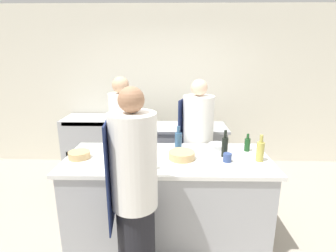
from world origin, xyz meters
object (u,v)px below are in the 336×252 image
object	(u,v)px
bottle_olive_oil	(178,140)
bottle_sauce	(150,159)
bottle_wine	(225,146)
oven_range	(93,143)
bowl_wooden_salad	(126,161)
bowl_prep_small	(79,155)
chef_at_pass_far	(197,145)
bottle_water	(247,144)
bottle_cooking_oil	(144,142)
bowl_mixing_large	(217,146)
chef_at_prep_near	(134,197)
bowl_ceramic_blue	(182,155)
cup	(227,158)
bottle_vinegar	(260,151)
chef_at_stove	(123,141)

from	to	relation	value
bottle_olive_oil	bottle_sauce	bearing A→B (deg)	-117.03
bottle_wine	bottle_sauce	xyz separation A→B (m)	(-0.77, -0.34, -0.02)
oven_range	bowl_wooden_salad	size ratio (longest dim) A/B	3.95
oven_range	bottle_olive_oil	distance (m)	2.19
bottle_olive_oil	bowl_prep_small	distance (m)	1.09
chef_at_pass_far	bottle_olive_oil	distance (m)	0.53
oven_range	bottle_water	size ratio (longest dim) A/B	4.65
oven_range	bottle_water	bearing A→B (deg)	-34.54
bottle_sauce	oven_range	bearing A→B (deg)	120.07
bottle_cooking_oil	bowl_mixing_large	xyz separation A→B (m)	(0.86, 0.04, -0.06)
bottle_olive_oil	bowl_wooden_salad	xyz separation A→B (m)	(-0.53, -0.42, -0.07)
bowl_wooden_salad	chef_at_prep_near	bearing A→B (deg)	-74.17
bowl_wooden_salad	bowl_ceramic_blue	bearing A→B (deg)	15.24
bowl_mixing_large	bowl_wooden_salad	bearing A→B (deg)	-154.07
bottle_water	bowl_prep_small	xyz separation A→B (m)	(-1.83, -0.25, -0.04)
bottle_wine	bowl_prep_small	world-z (taller)	bottle_wine
bottle_cooking_oil	cup	bearing A→B (deg)	-22.01
bottle_vinegar	bowl_prep_small	world-z (taller)	bottle_vinegar
bottle_vinegar	bottle_cooking_oil	size ratio (longest dim) A/B	1.33
bottle_vinegar	bottle_wine	distance (m)	0.36
bowl_wooden_salad	bowl_prep_small	bearing A→B (deg)	164.06
chef_at_prep_near	chef_at_pass_far	world-z (taller)	chef_at_prep_near
oven_range	bowl_ceramic_blue	xyz separation A→B (m)	(1.50, -1.79, 0.50)
chef_at_prep_near	chef_at_stove	bearing A→B (deg)	6.96
chef_at_pass_far	bowl_ceramic_blue	bearing A→B (deg)	-177.85
oven_range	bottle_sauce	distance (m)	2.44
bottle_wine	bowl_wooden_salad	size ratio (longest dim) A/B	1.24
chef_at_prep_near	chef_at_pass_far	xyz separation A→B (m)	(0.63, 1.40, -0.05)
chef_at_stove	bowl_ceramic_blue	world-z (taller)	chef_at_stove
cup	chef_at_pass_far	bearing A→B (deg)	107.07
bottle_sauce	bowl_mixing_large	world-z (taller)	bottle_sauce
bottle_olive_oil	bottle_wine	world-z (taller)	bottle_wine
chef_at_pass_far	bottle_vinegar	bearing A→B (deg)	-122.05
bottle_sauce	bowl_prep_small	distance (m)	0.82
bottle_olive_oil	bottle_vinegar	size ratio (longest dim) A/B	0.99
bottle_cooking_oil	bottle_water	size ratio (longest dim) A/B	1.05
chef_at_prep_near	bottle_olive_oil	xyz separation A→B (m)	(0.37, 0.97, 0.15)
bottle_vinegar	bowl_ceramic_blue	bearing A→B (deg)	176.79
chef_at_pass_far	bowl_wooden_salad	bearing A→B (deg)	157.46
chef_at_stove	bowl_ceramic_blue	size ratio (longest dim) A/B	6.22
chef_at_prep_near	bowl_mixing_large	size ratio (longest dim) A/B	8.17
bottle_sauce	bowl_prep_small	xyz separation A→B (m)	(-0.77, 0.27, -0.07)
bottle_cooking_oil	chef_at_pass_far	bearing A→B (deg)	31.55
bottle_cooking_oil	bowl_prep_small	xyz separation A→B (m)	(-0.65, -0.29, -0.05)
chef_at_prep_near	oven_range	bearing A→B (deg)	17.03
chef_at_prep_near	bowl_wooden_salad	size ratio (longest dim) A/B	7.49
bottle_sauce	bowl_prep_small	size ratio (longest dim) A/B	1.13
bowl_prep_small	cup	distance (m)	1.54
bottle_vinegar	oven_range	bearing A→B (deg)	141.38
chef_at_stove	chef_at_pass_far	distance (m)	0.98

